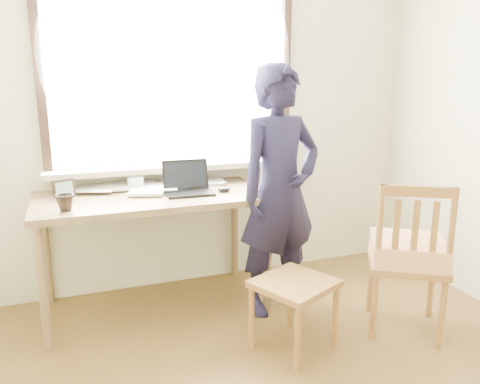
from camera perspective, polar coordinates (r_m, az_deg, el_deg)
name	(u,v)px	position (r m, az deg, el deg)	size (l,w,h in m)	color
room_shell	(323,55)	(1.86, 10.13, 16.12)	(3.52, 4.02, 2.61)	beige
desk	(153,207)	(3.18, -10.61, -1.75)	(1.51, 0.75, 0.81)	brown
laptop	(188,185)	(3.16, -6.40, 0.82)	(0.32, 0.26, 0.21)	black
mug_white	(136,184)	(3.30, -12.60, 1.01)	(0.11, 0.11, 0.09)	white
mug_dark	(65,203)	(2.89, -20.53, -1.23)	(0.10, 0.10, 0.10)	black
mouse	(224,189)	(3.17, -1.95, 0.31)	(0.09, 0.06, 0.03)	black
desk_clutter	(125,188)	(3.30, -13.86, 0.51)	(0.80, 0.48, 0.04)	#B64921
book_a	(95,189)	(3.35, -17.22, 0.30)	(0.18, 0.25, 0.02)	white
book_b	(200,182)	(3.46, -4.88, 1.24)	(0.18, 0.24, 0.02)	white
picture_frame	(64,190)	(3.20, -20.67, 0.27)	(0.14, 0.07, 0.11)	black
work_chair	(294,291)	(2.78, 6.62, -11.94)	(0.54, 0.53, 0.42)	olive
side_chair	(408,253)	(3.08, 19.78, -7.02)	(0.61, 0.60, 0.97)	olive
person	(280,192)	(3.10, 4.85, 0.02)	(0.60, 0.40, 1.66)	black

